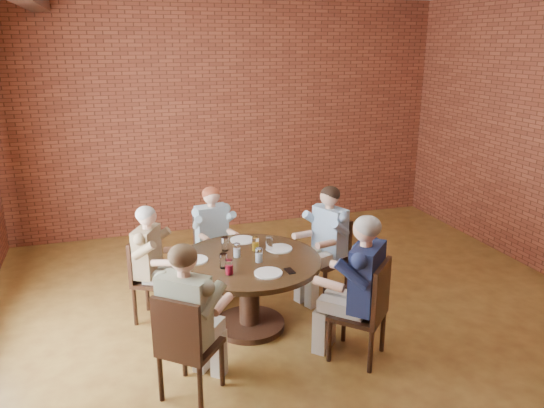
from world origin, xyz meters
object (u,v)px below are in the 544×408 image
object	(u,v)px
diner_a	(326,243)
diner_d	(189,321)
chair_e	(368,308)
diner_e	(359,289)
chair_b	(212,248)
diner_b	(214,239)
diner_c	(153,265)
chair_d	(185,344)
chair_a	(331,254)
chair_c	(147,276)
dining_table	(249,280)
smartphone	(290,271)

from	to	relation	value
diner_a	diner_d	bearing A→B (deg)	-75.63
chair_e	diner_e	xyz separation A→B (m)	(-0.06, 0.06, 0.17)
chair_b	diner_b	xyz separation A→B (m)	(0.01, -0.07, 0.13)
diner_b	diner_d	xyz separation A→B (m)	(-0.58, -1.86, 0.05)
diner_c	diner_e	world-z (taller)	diner_e
diner_c	diner_d	bearing A→B (deg)	-145.56
chair_d	chair_e	size ratio (longest dim) A/B	0.98
chair_a	diner_c	size ratio (longest dim) A/B	0.74
chair_c	diner_e	xyz separation A→B (m)	(1.75, -1.30, 0.20)
chair_d	diner_e	distance (m)	1.60
dining_table	diner_a	world-z (taller)	diner_a
diner_b	chair_e	size ratio (longest dim) A/B	1.28
diner_a	chair_d	xyz separation A→B (m)	(-1.78, -1.34, -0.14)
smartphone	chair_b	bearing A→B (deg)	103.62
diner_d	chair_e	bearing A→B (deg)	-139.63
diner_d	chair_e	xyz separation A→B (m)	(1.59, 0.01, -0.15)
chair_a	chair_b	bearing A→B (deg)	-138.86
chair_e	smartphone	bearing A→B (deg)	-83.81
dining_table	chair_b	xyz separation A→B (m)	(-0.16, 1.05, -0.05)
chair_b	diner_d	distance (m)	2.02
diner_d	smartphone	xyz separation A→B (m)	(1.01, 0.47, 0.09)
chair_a	smartphone	xyz separation A→B (m)	(-0.79, -0.83, 0.26)
chair_a	chair_d	world-z (taller)	chair_d
diner_a	dining_table	bearing A→B (deg)	-90.00
chair_d	diner_d	xyz separation A→B (m)	(0.05, 0.06, 0.16)
chair_a	diner_b	world-z (taller)	diner_b
dining_table	smartphone	distance (m)	0.54
diner_c	diner_e	xyz separation A→B (m)	(1.68, -1.26, 0.07)
diner_a	chair_a	bearing A→B (deg)	90.00
diner_b	chair_c	xyz separation A→B (m)	(-0.80, -0.49, -0.13)
diner_c	chair_e	world-z (taller)	diner_c
dining_table	diner_e	size ratio (longest dim) A/B	1.04
chair_a	smartphone	world-z (taller)	chair_a
chair_e	chair_c	bearing A→B (deg)	-81.99
chair_c	diner_b	bearing A→B (deg)	-30.90
diner_d	dining_table	bearing A→B (deg)	-90.00
dining_table	diner_c	xyz separation A→B (m)	(-0.89, 0.47, 0.09)
dining_table	diner_b	xyz separation A→B (m)	(-0.15, 0.99, 0.08)
chair_c	smartphone	size ratio (longest dim) A/B	6.64
chair_a	diner_e	world-z (taller)	diner_e
chair_e	diner_b	bearing A→B (deg)	-106.36
diner_a	diner_b	size ratio (longest dim) A/B	1.05
diner_c	smartphone	size ratio (longest dim) A/B	9.27
diner_a	diner_e	xyz separation A→B (m)	(-0.20, -1.20, 0.04)
smartphone	diner_e	bearing A→B (deg)	-41.26
diner_e	diner_b	bearing A→B (deg)	-107.08
chair_b	diner_a	bearing A→B (deg)	-37.95
diner_a	chair_b	xyz separation A→B (m)	(-1.16, 0.65, -0.16)
chair_a	chair_c	distance (m)	2.02
diner_b	diner_c	size ratio (longest dim) A/B	1.00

